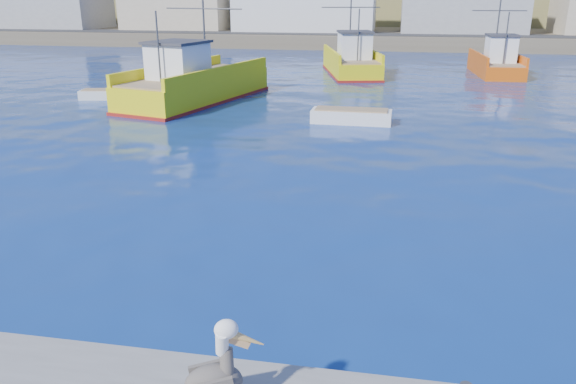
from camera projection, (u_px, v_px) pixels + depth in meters
The scene contains 8 objects.
ground at pixel (305, 300), 12.50m from camera, with size 260.00×260.00×0.00m, color navy.
dock_bollards at pixel (311, 375), 9.03m from camera, with size 36.20×0.20×0.30m.
trawler_yellow_a at pixel (194, 84), 34.92m from camera, with size 6.94×12.62×6.60m.
trawler_yellow_b at pixel (351, 62), 46.73m from camera, with size 5.84×10.85×6.39m.
boat_orange at pixel (496, 63), 46.21m from camera, with size 4.33×8.39×6.07m.
skiff_left at pixel (108, 95), 36.03m from camera, with size 3.68×1.87×0.76m.
skiff_mid at pixel (351, 117), 29.40m from camera, with size 4.19×1.55×0.90m.
pelican at pixel (216, 375), 8.21m from camera, with size 1.26×0.80×1.58m.
Camera 1 is at (1.57, -10.86, 6.46)m, focal length 35.00 mm.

